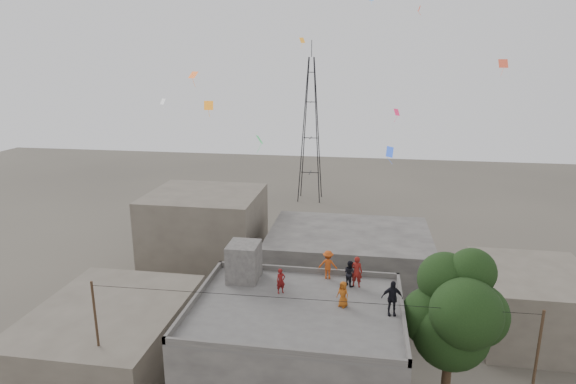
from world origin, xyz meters
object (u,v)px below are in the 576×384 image
(transmission_tower, at_px, (311,130))
(stair_head_box, at_px, (244,261))
(person_red_adult, at_px, (357,272))
(person_dark_adult, at_px, (392,298))
(tree, at_px, (456,313))

(transmission_tower, bearing_deg, stair_head_box, -88.77)
(person_red_adult, relative_size, person_dark_adult, 0.99)
(person_red_adult, bearing_deg, stair_head_box, 12.00)
(tree, xyz_separation_m, transmission_tower, (-11.37, 39.40, 2.97))
(person_red_adult, bearing_deg, transmission_tower, -68.31)
(transmission_tower, relative_size, person_red_adult, 12.07)
(stair_head_box, distance_m, transmission_tower, 37.46)
(stair_head_box, bearing_deg, person_red_adult, 0.54)
(tree, relative_size, person_dark_adult, 5.44)
(stair_head_box, height_order, transmission_tower, transmission_tower)
(tree, height_order, transmission_tower, transmission_tower)
(person_dark_adult, bearing_deg, person_red_adult, 115.50)
(transmission_tower, height_order, person_dark_adult, transmission_tower)
(person_red_adult, bearing_deg, person_dark_adult, 133.53)
(stair_head_box, relative_size, transmission_tower, 0.10)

